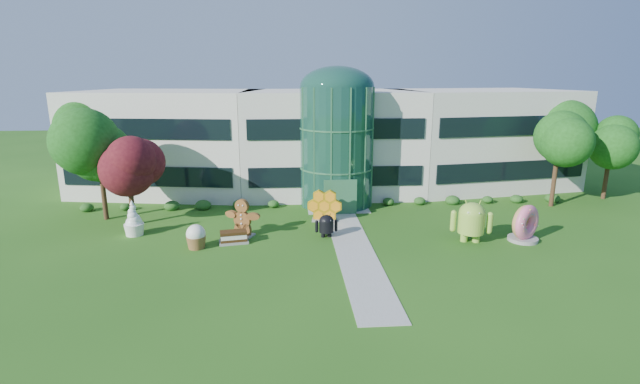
{
  "coord_description": "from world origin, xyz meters",
  "views": [
    {
      "loc": [
        -4.19,
        -25.97,
        10.72
      ],
      "look_at": [
        -1.82,
        6.0,
        2.6
      ],
      "focal_mm": 26.0,
      "sensor_mm": 36.0,
      "label": 1
    }
  ],
  "objects_px": {
    "gingerbread": "(242,217)",
    "android_black": "(326,224)",
    "donut": "(525,223)",
    "android_green": "(472,219)"
  },
  "relations": [
    {
      "from": "android_black",
      "to": "donut",
      "type": "bearing_deg",
      "value": -12.8
    },
    {
      "from": "donut",
      "to": "gingerbread",
      "type": "xyz_separation_m",
      "value": [
        -18.67,
        2.35,
        0.06
      ]
    },
    {
      "from": "android_black",
      "to": "donut",
      "type": "relative_size",
      "value": 0.73
    },
    {
      "from": "donut",
      "to": "gingerbread",
      "type": "bearing_deg",
      "value": 140.42
    },
    {
      "from": "android_black",
      "to": "gingerbread",
      "type": "xyz_separation_m",
      "value": [
        -5.68,
        0.64,
        0.4
      ]
    },
    {
      "from": "android_black",
      "to": "donut",
      "type": "distance_m",
      "value": 13.1
    },
    {
      "from": "android_green",
      "to": "gingerbread",
      "type": "height_order",
      "value": "android_green"
    },
    {
      "from": "gingerbread",
      "to": "android_black",
      "type": "bearing_deg",
      "value": 16.91
    },
    {
      "from": "android_green",
      "to": "gingerbread",
      "type": "xyz_separation_m",
      "value": [
        -15.09,
        2.24,
        -0.26
      ]
    },
    {
      "from": "android_black",
      "to": "android_green",
      "type": "bearing_deg",
      "value": -14.97
    }
  ]
}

